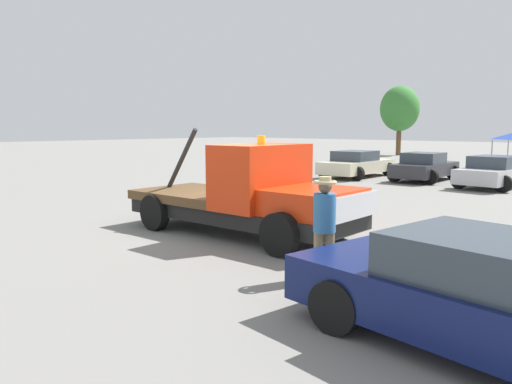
{
  "coord_description": "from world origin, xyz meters",
  "views": [
    {
      "loc": [
        8.14,
        -8.4,
        2.54
      ],
      "look_at": [
        0.5,
        0.0,
        1.05
      ],
      "focal_mm": 35.0,
      "sensor_mm": 36.0,
      "label": 1
    }
  ],
  "objects_px": {
    "person_near_truck": "(324,219)",
    "traffic_cone": "(252,198)",
    "tree_left": "(400,109)",
    "parked_car_silver": "(496,172)",
    "tow_truck": "(252,197)",
    "parked_car_charcoal": "(424,167)",
    "parked_car_cream": "(357,164)"
  },
  "relations": [
    {
      "from": "tow_truck",
      "to": "parked_car_cream",
      "type": "xyz_separation_m",
      "value": [
        -5.45,
        13.75,
        -0.28
      ]
    },
    {
      "from": "parked_car_cream",
      "to": "traffic_cone",
      "type": "height_order",
      "value": "parked_car_cream"
    },
    {
      "from": "tree_left",
      "to": "traffic_cone",
      "type": "bearing_deg",
      "value": -71.74
    },
    {
      "from": "tow_truck",
      "to": "parked_car_cream",
      "type": "relative_size",
      "value": 1.22
    },
    {
      "from": "traffic_cone",
      "to": "parked_car_charcoal",
      "type": "bearing_deg",
      "value": 85.41
    },
    {
      "from": "traffic_cone",
      "to": "parked_car_silver",
      "type": "bearing_deg",
      "value": 68.04
    },
    {
      "from": "person_near_truck",
      "to": "parked_car_cream",
      "type": "xyz_separation_m",
      "value": [
        -8.62,
        15.41,
        -0.37
      ]
    },
    {
      "from": "parked_car_cream",
      "to": "person_near_truck",
      "type": "bearing_deg",
      "value": -153.14
    },
    {
      "from": "parked_car_cream",
      "to": "tree_left",
      "type": "distance_m",
      "value": 21.31
    },
    {
      "from": "person_near_truck",
      "to": "tree_left",
      "type": "height_order",
      "value": "tree_left"
    },
    {
      "from": "person_near_truck",
      "to": "tow_truck",
      "type": "bearing_deg",
      "value": 7.24
    },
    {
      "from": "parked_car_silver",
      "to": "tree_left",
      "type": "bearing_deg",
      "value": 40.1
    },
    {
      "from": "parked_car_cream",
      "to": "parked_car_silver",
      "type": "xyz_separation_m",
      "value": [
        6.66,
        0.03,
        -0.0
      ]
    },
    {
      "from": "tree_left",
      "to": "traffic_cone",
      "type": "height_order",
      "value": "tree_left"
    },
    {
      "from": "traffic_cone",
      "to": "parked_car_cream",
      "type": "bearing_deg",
      "value": 103.07
    },
    {
      "from": "tow_truck",
      "to": "tree_left",
      "type": "distance_m",
      "value": 35.96
    },
    {
      "from": "tree_left",
      "to": "traffic_cone",
      "type": "distance_m",
      "value": 31.93
    },
    {
      "from": "person_near_truck",
      "to": "traffic_cone",
      "type": "height_order",
      "value": "person_near_truck"
    },
    {
      "from": "parked_car_cream",
      "to": "traffic_cone",
      "type": "distance_m",
      "value": 10.74
    },
    {
      "from": "person_near_truck",
      "to": "parked_car_silver",
      "type": "relative_size",
      "value": 0.38
    },
    {
      "from": "tow_truck",
      "to": "person_near_truck",
      "type": "height_order",
      "value": "tow_truck"
    },
    {
      "from": "parked_car_charcoal",
      "to": "person_near_truck",
      "type": "bearing_deg",
      "value": -163.94
    },
    {
      "from": "person_near_truck",
      "to": "traffic_cone",
      "type": "distance_m",
      "value": 7.96
    },
    {
      "from": "person_near_truck",
      "to": "traffic_cone",
      "type": "relative_size",
      "value": 3.15
    },
    {
      "from": "tow_truck",
      "to": "parked_car_charcoal",
      "type": "relative_size",
      "value": 1.37
    },
    {
      "from": "parked_car_silver",
      "to": "traffic_cone",
      "type": "relative_size",
      "value": 8.38
    },
    {
      "from": "tree_left",
      "to": "person_near_truck",
      "type": "bearing_deg",
      "value": -65.3
    },
    {
      "from": "parked_car_charcoal",
      "to": "parked_car_silver",
      "type": "bearing_deg",
      "value": -101.67
    },
    {
      "from": "person_near_truck",
      "to": "parked_car_silver",
      "type": "height_order",
      "value": "person_near_truck"
    },
    {
      "from": "parked_car_silver",
      "to": "tow_truck",
      "type": "bearing_deg",
      "value": 179.27
    },
    {
      "from": "traffic_cone",
      "to": "person_near_truck",
      "type": "bearing_deg",
      "value": -38.65
    },
    {
      "from": "person_near_truck",
      "to": "parked_car_silver",
      "type": "distance_m",
      "value": 15.57
    }
  ]
}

